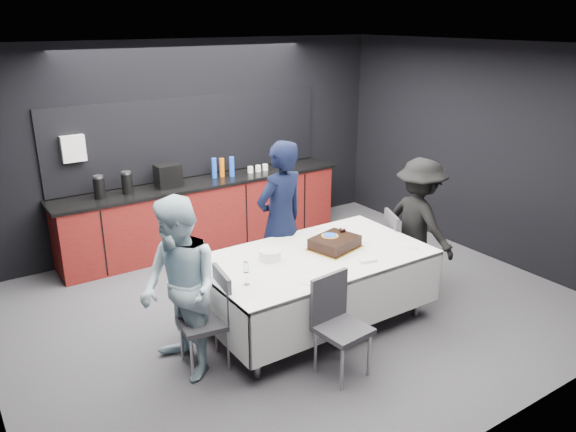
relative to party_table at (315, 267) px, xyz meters
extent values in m
plane|color=#434348|center=(0.00, 0.40, -0.64)|extent=(6.00, 6.00, 0.00)
cube|color=white|center=(0.00, 0.40, 2.16)|extent=(6.00, 5.00, 0.04)
cube|color=black|center=(0.00, 2.90, 0.76)|extent=(6.00, 0.04, 2.80)
cube|color=black|center=(0.00, -2.10, 0.76)|extent=(6.00, 0.04, 2.80)
cube|color=black|center=(3.00, 0.40, 0.76)|extent=(0.04, 5.00, 2.80)
cube|color=#5A100E|center=(0.00, 2.60, -0.19)|extent=(4.00, 0.60, 0.90)
cube|color=black|center=(0.00, 2.60, 0.28)|extent=(4.10, 0.64, 0.04)
cube|color=black|center=(0.00, 2.88, 0.86)|extent=(4.00, 0.03, 1.10)
cube|color=white|center=(-1.60, 2.83, 0.91)|extent=(0.28, 0.12, 0.32)
cylinder|color=black|center=(-1.40, 2.60, 0.43)|extent=(0.14, 0.14, 0.26)
cylinder|color=black|center=(-1.05, 2.60, 0.43)|extent=(0.14, 0.14, 0.26)
cube|color=black|center=(-0.50, 2.60, 0.45)|extent=(0.32, 0.24, 0.30)
cylinder|color=blue|center=(0.20, 2.65, 0.44)|extent=(0.07, 0.07, 0.28)
cylinder|color=orange|center=(0.32, 2.65, 0.43)|extent=(0.07, 0.07, 0.26)
cylinder|color=blue|center=(0.44, 2.58, 0.44)|extent=(0.07, 0.07, 0.28)
cylinder|color=white|center=(0.75, 2.60, 0.34)|extent=(0.08, 0.08, 0.09)
cylinder|color=white|center=(0.88, 2.60, 0.34)|extent=(0.08, 0.08, 0.09)
cylinder|color=white|center=(1.00, 2.60, 0.34)|extent=(0.08, 0.08, 0.09)
cylinder|color=#99999E|center=(-1.40, 2.60, 0.57)|extent=(0.12, 0.12, 0.03)
cylinder|color=#99999E|center=(-1.05, 2.60, 0.57)|extent=(0.12, 0.12, 0.03)
cylinder|color=#99999E|center=(-1.00, -0.50, -0.27)|extent=(0.06, 0.06, 0.75)
cylinder|color=#99999E|center=(-1.00, 0.50, -0.27)|extent=(0.06, 0.06, 0.75)
cylinder|color=#99999E|center=(1.00, -0.50, -0.27)|extent=(0.06, 0.06, 0.75)
cylinder|color=#99999E|center=(1.00, 0.50, -0.27)|extent=(0.06, 0.06, 0.75)
cube|color=silver|center=(0.00, 0.00, 0.12)|extent=(2.32, 1.32, 0.04)
cube|color=silver|center=(0.00, -0.65, -0.15)|extent=(2.32, 0.02, 0.55)
cube|color=silver|center=(0.00, 0.65, -0.15)|extent=(2.32, 0.02, 0.55)
cube|color=silver|center=(-1.15, 0.00, -0.15)|extent=(0.02, 1.32, 0.55)
cube|color=silver|center=(1.15, 0.00, -0.15)|extent=(0.02, 1.32, 0.55)
cube|color=gold|center=(0.27, 0.02, 0.14)|extent=(0.58, 0.52, 0.01)
cube|color=black|center=(0.27, 0.02, 0.20)|extent=(0.54, 0.47, 0.10)
cube|color=black|center=(0.27, 0.02, 0.26)|extent=(0.54, 0.47, 0.01)
cylinder|color=orange|center=(0.25, 0.08, 0.27)|extent=(0.18, 0.18, 0.00)
cylinder|color=blue|center=(0.25, 0.08, 0.27)|extent=(0.15, 0.15, 0.01)
sphere|color=black|center=(0.45, 0.14, 0.28)|extent=(0.04, 0.04, 0.04)
sphere|color=black|center=(0.47, 0.10, 0.28)|extent=(0.04, 0.04, 0.04)
sphere|color=black|center=(0.43, 0.10, 0.28)|extent=(0.04, 0.04, 0.04)
cylinder|color=white|center=(-0.44, 0.16, 0.19)|extent=(0.22, 0.22, 0.10)
cylinder|color=white|center=(-0.39, -0.45, 0.14)|extent=(0.21, 0.21, 0.01)
cylinder|color=white|center=(0.66, 0.05, 0.14)|extent=(0.20, 0.20, 0.01)
cylinder|color=white|center=(0.96, -0.37, 0.14)|extent=(0.21, 0.21, 0.01)
cylinder|color=white|center=(0.13, 0.36, 0.14)|extent=(0.22, 0.22, 0.01)
cube|color=white|center=(0.34, -0.41, 0.15)|extent=(0.20, 0.15, 0.03)
cylinder|color=white|center=(-0.92, -0.20, 0.14)|extent=(0.06, 0.06, 0.00)
cylinder|color=white|center=(-0.92, -0.20, 0.20)|extent=(0.01, 0.01, 0.12)
cylinder|color=white|center=(-0.92, -0.20, 0.31)|extent=(0.05, 0.05, 0.10)
cube|color=#313136|center=(-1.30, -0.07, -0.19)|extent=(0.48, 0.48, 0.05)
cube|color=#313136|center=(-1.11, -0.10, 0.06)|extent=(0.10, 0.42, 0.45)
cylinder|color=#99999E|center=(-1.45, 0.12, -0.42)|extent=(0.03, 0.03, 0.44)
cylinder|color=#99999E|center=(-1.50, -0.21, -0.42)|extent=(0.03, 0.03, 0.44)
cylinder|color=#99999E|center=(-1.11, 0.07, -0.42)|extent=(0.03, 0.03, 0.44)
cylinder|color=#99999E|center=(-1.16, -0.26, -0.42)|extent=(0.03, 0.03, 0.44)
cube|color=#313136|center=(1.42, 0.12, -0.19)|extent=(0.56, 0.56, 0.05)
cube|color=#313136|center=(1.24, 0.20, 0.06)|extent=(0.21, 0.40, 0.45)
cylinder|color=#99999E|center=(1.50, -0.10, -0.42)|extent=(0.03, 0.03, 0.44)
cylinder|color=#99999E|center=(1.64, 0.20, -0.42)|extent=(0.03, 0.03, 0.44)
cylinder|color=#99999E|center=(1.19, 0.04, -0.42)|extent=(0.03, 0.03, 0.44)
cylinder|color=#99999E|center=(1.33, 0.35, -0.42)|extent=(0.03, 0.03, 0.44)
cube|color=#313136|center=(-0.33, -0.87, -0.19)|extent=(0.46, 0.46, 0.05)
cube|color=#313136|center=(-0.35, -0.68, 0.06)|extent=(0.42, 0.08, 0.45)
cylinder|color=#99999E|center=(-0.48, -1.06, -0.42)|extent=(0.03, 0.03, 0.44)
cylinder|color=#99999E|center=(-0.14, -1.02, -0.42)|extent=(0.03, 0.03, 0.44)
cylinder|color=#99999E|center=(-0.52, -0.72, -0.42)|extent=(0.03, 0.03, 0.44)
cylinder|color=#99999E|center=(-0.18, -0.69, -0.42)|extent=(0.03, 0.03, 0.44)
imported|color=black|center=(0.06, 0.74, 0.27)|extent=(0.74, 0.56, 1.82)
imported|color=#ACCAD8|center=(-1.50, -0.05, 0.19)|extent=(0.69, 0.85, 1.66)
imported|color=black|center=(1.55, 0.06, 0.14)|extent=(0.59, 1.01, 1.56)
camera|label=1|loc=(-3.14, -4.21, 2.43)|focal=35.00mm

